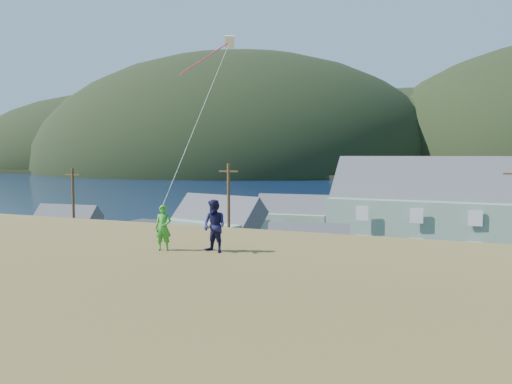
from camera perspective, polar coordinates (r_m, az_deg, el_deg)
ground at (r=36.83m, az=2.26°, el=-12.38°), size 900.00×900.00×0.00m
grass_strip at (r=35.02m, az=1.13°, el=-13.17°), size 110.00×8.00×0.10m
waterfront_lot at (r=52.66m, az=8.58°, el=-7.27°), size 72.00×36.00×0.12m
wharf at (r=76.05m, az=8.23°, el=-3.41°), size 26.00×14.00×0.90m
far_shore at (r=363.54m, az=20.17°, el=2.50°), size 900.00×320.00×2.00m
far_hills at (r=313.61m, az=26.37°, el=2.26°), size 760.00×265.00×143.00m
shed_teal at (r=60.07m, az=-21.06°, el=-3.97°), size 8.00×5.90×5.95m
shed_palegreen_near at (r=54.06m, az=-4.57°, el=-3.99°), size 11.46×8.69×7.44m
shed_white at (r=43.20m, az=6.00°, el=-6.94°), size 7.94×6.20×5.59m
shed_palegreen_far at (r=65.09m, az=4.25°, el=-2.85°), size 10.09×6.24×6.51m
utility_poles at (r=38.03m, az=-0.60°, el=-4.21°), size 35.24×0.24×9.85m
parked_cars at (r=59.36m, az=0.09°, el=-5.15°), size 23.37×11.61×1.51m
kite_flyer_green at (r=17.76m, az=-10.56°, el=-4.04°), size 0.66×0.52×1.60m
kite_flyer_navy at (r=17.21m, az=-4.77°, el=-3.89°), size 1.03×0.90×1.81m
kite_rig at (r=23.72m, az=-3.55°, el=16.28°), size 0.93×3.52×9.47m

